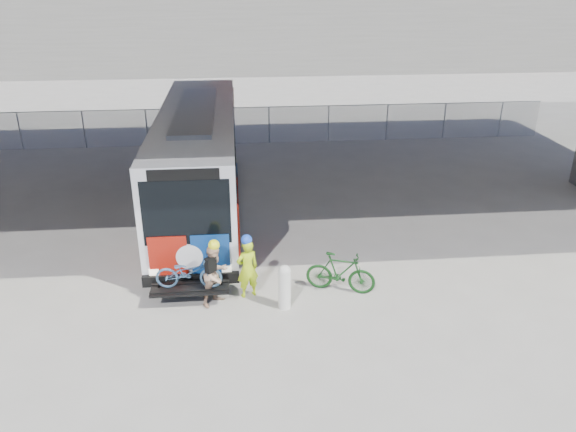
{
  "coord_description": "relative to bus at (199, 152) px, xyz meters",
  "views": [
    {
      "loc": [
        -0.67,
        -15.41,
        7.94
      ],
      "look_at": [
        0.71,
        -0.95,
        1.6
      ],
      "focal_mm": 35.0,
      "sensor_mm": 36.0,
      "label": 1
    }
  ],
  "objects": [
    {
      "name": "bollard",
      "position": [
        2.41,
        -7.0,
        -1.46
      ],
      "size": [
        0.32,
        0.32,
        1.22
      ],
      "color": "white",
      "rests_on": "ground"
    },
    {
      "name": "bus",
      "position": [
        0.0,
        0.0,
        0.0
      ],
      "size": [
        2.67,
        12.91,
        3.69
      ],
      "color": "silver",
      "rests_on": "ground"
    },
    {
      "name": "chainlink_fence",
      "position": [
        2.0,
        8.16,
        -0.68
      ],
      "size": [
        30.0,
        0.06,
        30.0
      ],
      "color": "gray",
      "rests_on": "ground"
    },
    {
      "name": "cyclist_hivis",
      "position": [
        1.5,
        -6.33,
        -1.25
      ],
      "size": [
        0.69,
        0.57,
        1.79
      ],
      "rotation": [
        0.0,
        0.0,
        3.5
      ],
      "color": "#B6DC17",
      "rests_on": "ground"
    },
    {
      "name": "cyclist_tan",
      "position": [
        0.67,
        -6.6,
        -1.25
      ],
      "size": [
        1.01,
        1.01,
        1.82
      ],
      "rotation": [
        0.0,
        0.0,
        0.76
      ],
      "color": "tan",
      "rests_on": "ground"
    },
    {
      "name": "overpass",
      "position": [
        2.0,
        0.16,
        4.44
      ],
      "size": [
        40.0,
        16.0,
        7.95
      ],
      "color": "#605E59",
      "rests_on": "ground"
    },
    {
      "name": "bike_parked",
      "position": [
        3.97,
        -6.33,
        -1.54
      ],
      "size": [
        1.95,
        1.14,
        1.13
      ],
      "primitive_type": "imported",
      "rotation": [
        0.0,
        0.0,
        1.22
      ],
      "color": "#154318",
      "rests_on": "ground"
    },
    {
      "name": "ground",
      "position": [
        2.0,
        -3.84,
        -2.11
      ],
      "size": [
        160.0,
        160.0,
        0.0
      ],
      "primitive_type": "plane",
      "color": "#9E9991",
      "rests_on": "ground"
    }
  ]
}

